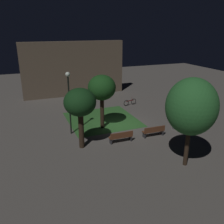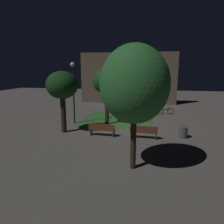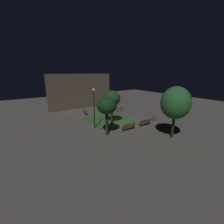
# 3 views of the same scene
# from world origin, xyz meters

# --- Properties ---
(ground_plane) EXTENTS (60.00, 60.00, 0.00)m
(ground_plane) POSITION_xyz_m (0.00, 0.00, 0.00)
(ground_plane) COLOR #56514C
(grass_lawn) EXTENTS (6.23, 6.29, 0.01)m
(grass_lawn) POSITION_xyz_m (-1.13, 1.90, 0.01)
(grass_lawn) COLOR #2D6028
(grass_lawn) RESTS_ON ground
(bench_front_right) EXTENTS (1.81, 0.53, 0.88)m
(bench_front_right) POSITION_xyz_m (-1.41, -3.13, 0.48)
(bench_front_right) COLOR brown
(bench_front_right) RESTS_ON ground
(bench_lawn_edge) EXTENTS (1.81, 0.54, 0.88)m
(bench_lawn_edge) POSITION_xyz_m (1.41, -3.13, 0.48)
(bench_lawn_edge) COLOR brown
(bench_lawn_edge) RESTS_ON ground
(bench_near_trees) EXTENTS (0.98, 1.86, 0.88)m
(bench_near_trees) POSITION_xyz_m (-2.88, 6.59, 0.48)
(bench_near_trees) COLOR brown
(bench_near_trees) RESTS_ON ground
(tree_tall_center) EXTENTS (3.01, 3.01, 5.57)m
(tree_tall_center) POSITION_xyz_m (1.10, -7.45, 3.85)
(tree_tall_center) COLOR #2D2116
(tree_tall_center) RESTS_ON ground
(tree_back_right) EXTENTS (2.30, 2.30, 4.60)m
(tree_back_right) POSITION_xyz_m (-1.76, 0.07, 3.49)
(tree_back_right) COLOR #2D2116
(tree_back_right) RESTS_ON ground
(tree_right_canopy) EXTENTS (2.22, 2.22, 4.38)m
(tree_right_canopy) POSITION_xyz_m (-4.34, -2.77, 3.33)
(tree_right_canopy) COLOR #2D2116
(tree_right_canopy) RESTS_ON ground
(lamp_post_plaza_east) EXTENTS (0.36, 0.36, 5.05)m
(lamp_post_plaza_east) POSITION_xyz_m (-4.54, -0.16, 3.38)
(lamp_post_plaza_east) COLOR black
(lamp_post_plaza_east) RESTS_ON ground
(trash_bin) EXTENTS (0.56, 0.56, 0.74)m
(trash_bin) POSITION_xyz_m (3.98, -2.46, 0.37)
(trash_bin) COLOR #4C4C4C
(trash_bin) RESTS_ON ground
(bicycle) EXTENTS (1.66, 0.40, 0.93)m
(bicycle) POSITION_xyz_m (3.23, 4.93, 0.34)
(bicycle) COLOR black
(bicycle) RESTS_ON ground
(building_wall_backdrop) EXTENTS (12.64, 0.80, 6.64)m
(building_wall_backdrop) POSITION_xyz_m (-1.41, 11.34, 3.32)
(building_wall_backdrop) COLOR brown
(building_wall_backdrop) RESTS_ON ground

